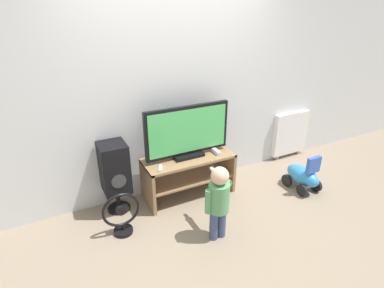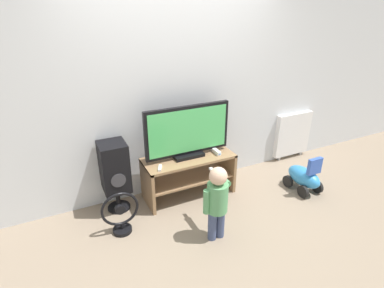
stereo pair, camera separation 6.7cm
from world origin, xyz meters
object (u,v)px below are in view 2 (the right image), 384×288
Objects in this scene: child at (217,197)px; ride_on_toy at (304,177)px; television at (188,132)px; remote_primary at (160,168)px; game_console at (216,152)px; speaker_tower at (114,168)px; floor_fan at (121,215)px; radiator at (293,134)px.

ride_on_toy is at bearing 10.34° from child.
remote_primary is at bearing -160.28° from television.
television is at bearing 19.72° from remote_primary.
game_console is 0.21× the size of child.
speaker_tower is at bearing 175.12° from television.
child is 1.01m from floor_fan.
game_console is 1.56m from radiator.
child is (0.32, -0.69, -0.06)m from remote_primary.
radiator is at bearing 11.39° from floor_fan.
radiator is (1.53, 0.29, -0.16)m from game_console.
child is 1.69× the size of floor_fan.
radiator is at bearing 28.36° from child.
television is at bearing -173.45° from radiator.
game_console is 1.22m from speaker_tower.
floor_fan is at bearing 174.28° from ride_on_toy.
game_console is 0.23× the size of radiator.
ride_on_toy is (2.22, -0.65, -0.34)m from speaker_tower.
radiator is at bearing 57.16° from ride_on_toy.
remote_primary is 0.16× the size of speaker_tower.
radiator is at bearing 6.55° from television.
child is 1.50m from ride_on_toy.
remote_primary is 2.31m from radiator.
radiator is at bearing 10.94° from game_console.
television is 1.17m from floor_fan.
speaker_tower reaches higher than remote_primary.
television is at bearing 166.84° from game_console.
child is 1.59× the size of ride_on_toy.
child is at bearing -119.49° from game_console.
television is 1.29× the size of child.
floor_fan is (-0.93, -0.35, -0.62)m from television.
speaker_tower reaches higher than child.
child reaches higher than radiator.
game_console is at bearing 11.94° from floor_fan.
child reaches higher than game_console.
remote_primary is 0.16× the size of child.
remote_primary is (-0.76, -0.07, -0.01)m from game_console.
game_console is 0.20× the size of speaker_tower.
floor_fan is at bearing -168.06° from game_console.
remote_primary is 0.28× the size of floor_fan.
ride_on_toy is (1.77, -0.43, -0.34)m from remote_primary.
ride_on_toy is at bearing -13.67° from remote_primary.
speaker_tower reaches higher than game_console.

